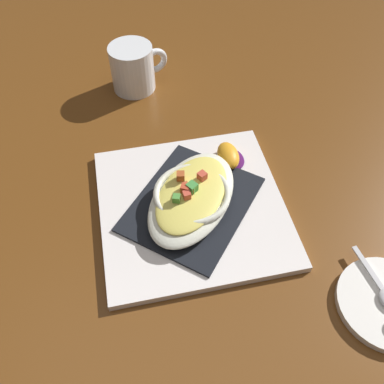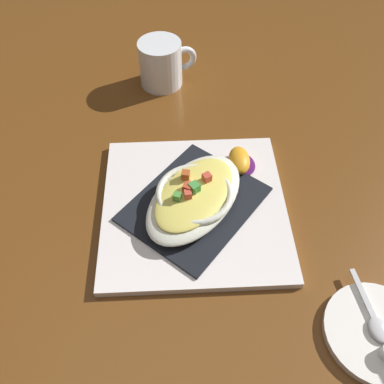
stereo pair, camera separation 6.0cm
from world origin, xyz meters
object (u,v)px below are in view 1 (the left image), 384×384
(square_plate, at_px, (192,207))
(orange_garnish, at_px, (229,156))
(coffee_mug, at_px, (134,70))
(gratin_dish, at_px, (192,196))

(square_plate, distance_m, orange_garnish, 0.11)
(coffee_mug, bearing_deg, gratin_dish, 101.71)
(orange_garnish, height_order, coffee_mug, coffee_mug)
(square_plate, xyz_separation_m, gratin_dish, (0.00, -0.00, 0.03))
(gratin_dish, height_order, coffee_mug, coffee_mug)
(square_plate, bearing_deg, orange_garnish, -132.34)
(gratin_dish, height_order, orange_garnish, gratin_dish)
(coffee_mug, bearing_deg, square_plate, 101.72)
(square_plate, distance_m, coffee_mug, 0.32)
(gratin_dish, relative_size, orange_garnish, 3.74)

